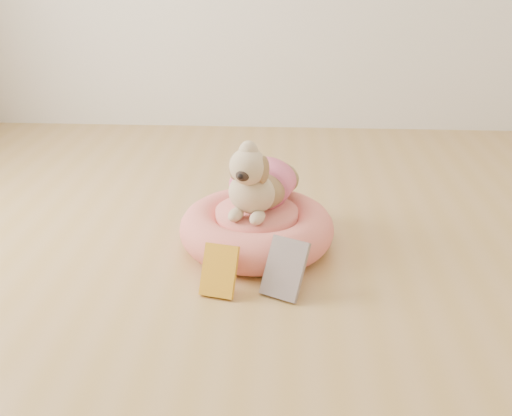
# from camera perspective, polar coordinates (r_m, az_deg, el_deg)

# --- Properties ---
(floor) EXTENTS (4.50, 4.50, 0.00)m
(floor) POSITION_cam_1_polar(r_m,az_deg,el_deg) (2.00, -4.74, -9.78)
(floor) COLOR tan
(floor) RESTS_ON ground
(pet_bed) EXTENTS (0.63, 0.63, 0.16)m
(pet_bed) POSITION_cam_1_polar(r_m,az_deg,el_deg) (2.35, 0.07, -2.04)
(pet_bed) COLOR #D87054
(pet_bed) RESTS_ON floor
(dog) EXTENTS (0.41, 0.51, 0.32)m
(dog) POSITION_cam_1_polar(r_m,az_deg,el_deg) (2.27, 0.32, 3.82)
(dog) COLOR brown
(dog) RESTS_ON pet_bed
(book_yellow) EXTENTS (0.14, 0.13, 0.17)m
(book_yellow) POSITION_cam_1_polar(r_m,az_deg,el_deg) (2.03, -3.68, -6.26)
(book_yellow) COLOR yellow
(book_yellow) RESTS_ON floor
(book_white) EXTENTS (0.18, 0.18, 0.20)m
(book_white) POSITION_cam_1_polar(r_m,az_deg,el_deg) (2.02, 2.91, -6.05)
(book_white) COLOR silver
(book_white) RESTS_ON floor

